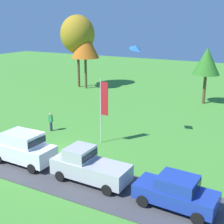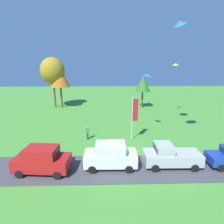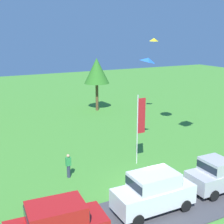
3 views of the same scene
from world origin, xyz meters
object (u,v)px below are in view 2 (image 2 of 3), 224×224
tree_right_of_center (60,77)px  kite_delta_high_left (180,23)px  kite_diamond_low_drifter (148,75)px  tree_lone_near (53,71)px  tree_far_left (143,84)px  person_on_lawn (87,133)px  car_pickup_far_end (170,155)px  car_suv_mid_row (42,159)px  kite_diamond_high_right (176,64)px  flag_banner (134,113)px  car_suv_near_entrance (111,155)px

tree_right_of_center → kite_delta_high_left: 25.01m
kite_delta_high_left → kite_diamond_low_drifter: 6.67m
tree_lone_near → tree_far_left: bearing=-2.6°
person_on_lawn → kite_diamond_low_drifter: size_ratio=1.80×
car_pickup_far_end → person_on_lawn: bearing=142.4°
car_pickup_far_end → tree_right_of_center: tree_right_of_center is taller
kite_delta_high_left → car_pickup_far_end: bearing=-109.4°
kite_delta_high_left → person_on_lawn: bearing=-172.4°
car_suv_mid_row → tree_right_of_center: size_ratio=0.56×
car_pickup_far_end → kite_diamond_low_drifter: (-0.50, 7.88, 6.60)m
tree_lone_near → car_suv_mid_row: bearing=-76.5°
tree_lone_near → kite_delta_high_left: 26.05m
tree_far_left → kite_diamond_high_right: size_ratio=8.22×
car_pickup_far_end → kite_delta_high_left: (2.69, 7.63, 12.45)m
kite_diamond_high_right → tree_right_of_center: bearing=162.8°
flag_banner → kite_diamond_high_right: size_ratio=6.60×
kite_diamond_high_right → kite_diamond_low_drifter: (-6.65, -8.75, -1.32)m
person_on_lawn → flag_banner: bearing=-2.2°
car_suv_mid_row → car_pickup_far_end: size_ratio=0.94×
car_suv_near_entrance → kite_diamond_low_drifter: size_ratio=4.87×
tree_far_left → kite_delta_high_left: bearing=-87.0°
car_pickup_far_end → tree_lone_near: bearing=125.6°
kite_diamond_high_right → kite_diamond_low_drifter: kite_diamond_high_right is taller
person_on_lawn → tree_right_of_center: 19.44m
tree_far_left → person_on_lawn: bearing=-120.9°
car_pickup_far_end → kite_diamond_low_drifter: bearing=93.6°
tree_lone_near → flag_banner: (14.60, -17.70, -4.33)m
kite_diamond_low_drifter → car_suv_near_entrance: bearing=-121.3°
kite_diamond_high_right → kite_delta_high_left: bearing=-111.0°
car_suv_near_entrance → kite_diamond_low_drifter: bearing=58.7°
car_suv_mid_row → kite_diamond_high_right: bearing=45.0°
car_suv_mid_row → tree_far_left: (13.02, 23.48, 3.79)m
tree_lone_near → kite_diamond_low_drifter: 22.84m
kite_diamond_high_right → kite_delta_high_left: (-3.46, -9.00, 4.53)m
car_suv_mid_row → car_suv_near_entrance: same height
tree_right_of_center → kite_diamond_high_right: bearing=-17.2°
person_on_lawn → kite_delta_high_left: kite_delta_high_left is taller
car_pickup_far_end → flag_banner: flag_banner is taller
flag_banner → car_suv_mid_row: bearing=-142.8°
car_suv_near_entrance → car_pickup_far_end: (5.33, 0.06, -0.19)m
car_suv_mid_row → tree_right_of_center: bearing=100.3°
kite_diamond_high_right → kite_delta_high_left: size_ratio=0.56×
person_on_lawn → kite_diamond_high_right: bearing=36.2°
car_suv_near_entrance → tree_lone_near: tree_lone_near is taller
flag_banner → kite_diamond_low_drifter: bearing=45.1°
car_pickup_far_end → kite_diamond_high_right: kite_diamond_high_right is taller
kite_diamond_high_right → kite_diamond_low_drifter: bearing=-127.2°
person_on_lawn → flag_banner: (5.68, -0.22, 2.54)m
tree_right_of_center → flag_banner: 21.91m
car_suv_mid_row → car_suv_near_entrance: size_ratio=1.02×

